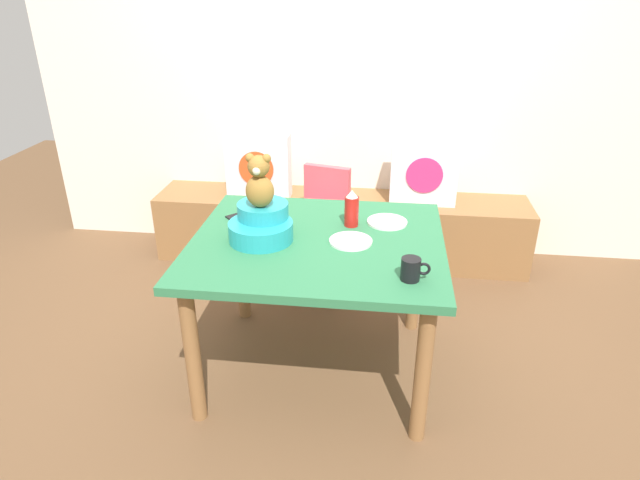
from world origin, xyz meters
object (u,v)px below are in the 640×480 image
Objects in this scene: ketchup_bottle at (352,209)px; dinner_plate_near at (351,241)px; pillow_floral_left at (258,166)px; dinner_plate_far at (387,222)px; coffee_mug at (411,269)px; cell_phone at (238,219)px; pillow_floral_right at (424,172)px; dining_table at (317,259)px; highchair at (320,213)px; teddy_bear at (259,182)px; infant_seat_teal at (262,224)px.

ketchup_bottle reaches higher than dinner_plate_near.
pillow_floral_left is 2.20× the size of dinner_plate_near.
coffee_mug is at bearing -79.69° from dinner_plate_far.
cell_phone is at bearing -179.36° from ketchup_bottle.
pillow_floral_right is 2.38× the size of ketchup_bottle.
dinner_plate_near is (0.16, -0.01, 0.11)m from dining_table.
pillow_floral_right is 2.20× the size of dinner_plate_far.
teddy_bear is at bearing -101.18° from highchair.
teddy_bear is at bearing -90.00° from infant_seat_teal.
dinner_plate_far is at bearing -48.66° from pillow_floral_left.
coffee_mug is at bearing -75.43° from cell_phone.
highchair is at bearing 110.13° from ketchup_bottle.
ketchup_bottle is at bearing -56.09° from pillow_floral_left.
pillow_floral_right is at bearing 2.51° from cell_phone.
cell_phone is at bearing -132.57° from pillow_floral_right.
dinner_plate_far is at bearing 16.15° from ketchup_bottle.
coffee_mug is (0.68, -0.31, -0.23)m from teddy_bear.
dinner_plate_near is at bearing -107.64° from pillow_floral_right.
highchair is 4.27× the size of ketchup_bottle.
teddy_bear reaches higher than pillow_floral_left.
coffee_mug is (-0.13, -1.57, 0.11)m from pillow_floral_right.
coffee_mug is at bearing -61.30° from ketchup_bottle.
highchair is at bearing 96.35° from dining_table.
dinner_plate_near is at bearing 0.74° from infant_seat_teal.
dinner_plate_far is (0.18, 0.05, -0.08)m from ketchup_bottle.
highchair reaches higher than dinner_plate_far.
coffee_mug is at bearing -24.34° from teddy_bear.
ketchup_bottle reaches higher than highchair.
teddy_bear is 1.35× the size of ketchup_bottle.
dining_table is at bearing -114.07° from pillow_floral_right.
highchair is 6.58× the size of coffee_mug.
infant_seat_teal reaches higher than dining_table.
dining_table is 5.89× the size of dinner_plate_near.
pillow_floral_right is 0.79m from highchair.
dinner_plate_near is at bearing 0.81° from teddy_bear.
coffee_mug is 0.60× the size of dinner_plate_far.
infant_seat_teal reaches higher than dinner_plate_near.
dinner_plate_far is at bearing -40.54° from cell_phone.
ketchup_bottle reaches higher than infant_seat_teal.
ketchup_bottle is at bearing 26.01° from infant_seat_teal.
dining_table is at bearing -128.64° from ketchup_bottle.
pillow_floral_right is 3.67× the size of coffee_mug.
teddy_bear is at bearing -153.92° from ketchup_bottle.
pillow_floral_right is at bearing 85.14° from coffee_mug.
pillow_floral_left is 3.67× the size of coffee_mug.
highchair is at bearing 114.03° from coffee_mug.
teddy_bear is 1.25× the size of dinner_plate_far.
ketchup_bottle is (0.41, 0.20, 0.02)m from infant_seat_teal.
pillow_floral_right reaches higher than dining_table.
coffee_mug reaches higher than dinner_plate_far.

